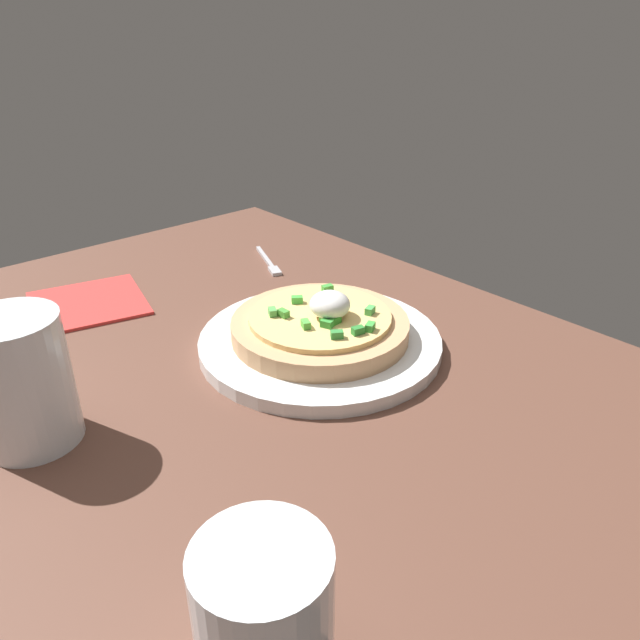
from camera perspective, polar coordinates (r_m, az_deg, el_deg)
dining_table at (r=66.28cm, az=-10.23°, el=-5.83°), size 90.80×78.52×2.79cm
plate at (r=68.51cm, az=-0.00°, el=-2.06°), size 27.23×27.23×1.53cm
pizza at (r=67.42cm, az=0.06°, el=-0.44°), size 19.85×19.85×5.62cm
cup_near at (r=58.04cm, az=-26.15°, el=-5.70°), size 8.31×8.31×12.06cm
cup_far at (r=36.76cm, az=-5.22°, el=-27.01°), size 7.53×7.53×10.17cm
fork at (r=91.77cm, az=-4.82°, el=5.37°), size 11.07×5.38×0.50cm
napkin at (r=84.35cm, az=-21.01°, el=1.48°), size 16.69×16.69×0.40cm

